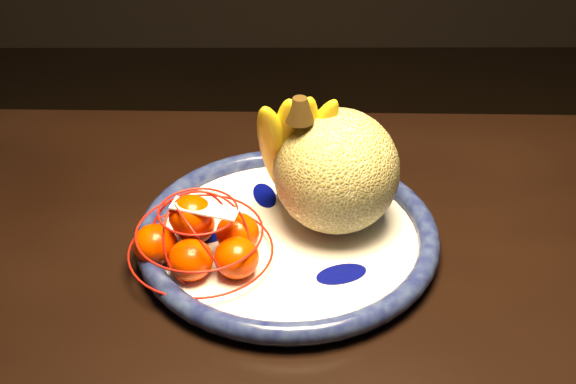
{
  "coord_description": "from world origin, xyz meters",
  "views": [
    {
      "loc": [
        0.11,
        -0.55,
        1.28
      ],
      "look_at": [
        0.11,
        0.19,
        0.76
      ],
      "focal_mm": 50.0,
      "sensor_mm": 36.0,
      "label": 1
    }
  ],
  "objects_px": {
    "fruit_bowl": "(288,236)",
    "cantaloupe": "(336,171)",
    "banana_bunch": "(293,144)",
    "mandarin_bag": "(201,239)",
    "dining_table": "(127,344)"
  },
  "relations": [
    {
      "from": "fruit_bowl",
      "to": "cantaloupe",
      "type": "distance_m",
      "value": 0.1
    },
    {
      "from": "mandarin_bag",
      "to": "dining_table",
      "type": "bearing_deg",
      "value": -151.31
    },
    {
      "from": "banana_bunch",
      "to": "cantaloupe",
      "type": "bearing_deg",
      "value": -39.2
    },
    {
      "from": "dining_table",
      "to": "cantaloupe",
      "type": "xyz_separation_m",
      "value": [
        0.24,
        0.12,
        0.16
      ]
    },
    {
      "from": "banana_bunch",
      "to": "mandarin_bag",
      "type": "bearing_deg",
      "value": -149.22
    },
    {
      "from": "dining_table",
      "to": "banana_bunch",
      "type": "bearing_deg",
      "value": 38.04
    },
    {
      "from": "dining_table",
      "to": "mandarin_bag",
      "type": "distance_m",
      "value": 0.15
    },
    {
      "from": "cantaloupe",
      "to": "banana_bunch",
      "type": "height_order",
      "value": "banana_bunch"
    },
    {
      "from": "dining_table",
      "to": "banana_bunch",
      "type": "height_order",
      "value": "banana_bunch"
    },
    {
      "from": "banana_bunch",
      "to": "mandarin_bag",
      "type": "height_order",
      "value": "banana_bunch"
    },
    {
      "from": "dining_table",
      "to": "fruit_bowl",
      "type": "height_order",
      "value": "fruit_bowl"
    },
    {
      "from": "fruit_bowl",
      "to": "cantaloupe",
      "type": "bearing_deg",
      "value": 26.81
    },
    {
      "from": "dining_table",
      "to": "mandarin_bag",
      "type": "relative_size",
      "value": 6.56
    },
    {
      "from": "dining_table",
      "to": "fruit_bowl",
      "type": "relative_size",
      "value": 3.97
    },
    {
      "from": "dining_table",
      "to": "fruit_bowl",
      "type": "xyz_separation_m",
      "value": [
        0.18,
        0.09,
        0.09
      ]
    }
  ]
}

